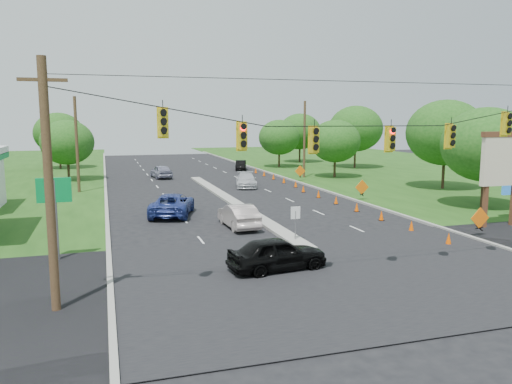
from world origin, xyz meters
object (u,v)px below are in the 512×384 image
object	(u,v)px
blue_pickup	(172,204)
black_sedan	(277,254)
white_sedan	(239,216)
pylon_sign	(504,165)

from	to	relation	value
blue_pickup	black_sedan	bearing A→B (deg)	117.34
black_sedan	blue_pickup	distance (m)	15.00
black_sedan	white_sedan	bearing A→B (deg)	-11.35
pylon_sign	white_sedan	world-z (taller)	pylon_sign
pylon_sign	black_sedan	size ratio (longest dim) A/B	1.33
black_sedan	blue_pickup	bearing A→B (deg)	3.74
black_sedan	blue_pickup	size ratio (longest dim) A/B	0.79
pylon_sign	blue_pickup	bearing A→B (deg)	153.56
black_sedan	blue_pickup	world-z (taller)	blue_pickup
pylon_sign	blue_pickup	world-z (taller)	pylon_sign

